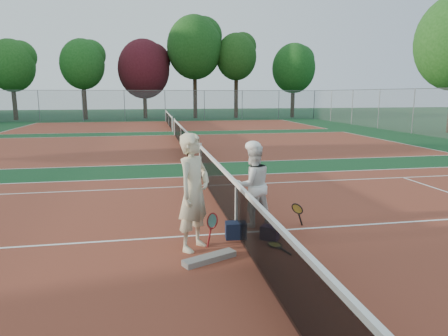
% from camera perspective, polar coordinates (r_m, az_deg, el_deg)
% --- Properties ---
extents(ground, '(130.00, 130.00, 0.00)m').
position_cam_1_polar(ground, '(7.85, 1.76, -9.29)').
color(ground, '#0E361A').
rests_on(ground, ground).
extents(court_main, '(23.77, 10.97, 0.01)m').
position_cam_1_polar(court_main, '(7.85, 1.76, -9.27)').
color(court_main, maroon).
rests_on(court_main, ground).
extents(court_far_a, '(23.77, 10.97, 0.01)m').
position_cam_1_polar(court_far_a, '(20.94, -6.11, 3.20)').
color(court_far_a, maroon).
rests_on(court_far_a, ground).
extents(court_far_b, '(23.77, 10.97, 0.01)m').
position_cam_1_polar(court_far_b, '(34.35, -7.88, 6.02)').
color(court_far_b, maroon).
rests_on(court_far_b, ground).
extents(net_main, '(0.10, 10.98, 1.02)m').
position_cam_1_polar(net_main, '(7.69, 1.78, -5.71)').
color(net_main, black).
rests_on(net_main, ground).
extents(net_far_a, '(0.10, 10.98, 1.02)m').
position_cam_1_polar(net_far_a, '(20.88, -6.13, 4.58)').
color(net_far_a, black).
rests_on(net_far_a, ground).
extents(net_far_b, '(0.10, 10.98, 1.02)m').
position_cam_1_polar(net_far_b, '(34.31, -7.90, 6.87)').
color(net_far_b, black).
rests_on(net_far_b, ground).
extents(fence_back, '(32.00, 0.06, 3.00)m').
position_cam_1_polar(fence_back, '(41.26, -8.41, 8.84)').
color(fence_back, slate).
rests_on(fence_back, ground).
extents(player_a, '(0.85, 0.88, 2.02)m').
position_cam_1_polar(player_a, '(6.82, -4.33, -3.48)').
color(player_a, beige).
rests_on(player_a, ground).
extents(player_b, '(0.93, 0.79, 1.68)m').
position_cam_1_polar(player_b, '(8.11, 4.09, -2.46)').
color(player_b, white).
rests_on(player_b, ground).
extents(racket_red, '(0.33, 0.34, 0.58)m').
position_cam_1_polar(racket_red, '(7.16, -1.68, -8.79)').
color(racket_red, maroon).
rests_on(racket_red, ground).
extents(racket_black_held, '(0.43, 0.43, 0.53)m').
position_cam_1_polar(racket_black_held, '(8.15, 10.39, -6.74)').
color(racket_black_held, black).
rests_on(racket_black_held, ground).
extents(racket_spare, '(0.44, 0.65, 0.05)m').
position_cam_1_polar(racket_spare, '(7.26, 7.26, -10.85)').
color(racket_spare, black).
rests_on(racket_spare, ground).
extents(sports_bag_navy, '(0.41, 0.30, 0.31)m').
position_cam_1_polar(sports_bag_navy, '(7.55, 1.70, -8.88)').
color(sports_bag_navy, black).
rests_on(sports_bag_navy, ground).
extents(sports_bag_purple, '(0.39, 0.37, 0.26)m').
position_cam_1_polar(sports_bag_purple, '(7.53, 6.57, -9.18)').
color(sports_bag_purple, black).
rests_on(sports_bag_purple, ground).
extents(net_cover_canvas, '(0.93, 0.58, 0.10)m').
position_cam_1_polar(net_cover_canvas, '(6.61, -2.07, -12.77)').
color(net_cover_canvas, slate).
rests_on(net_cover_canvas, ground).
extents(water_bottle, '(0.09, 0.09, 0.30)m').
position_cam_1_polar(water_bottle, '(7.70, 6.77, -8.56)').
color(water_bottle, '#C9E8FF').
rests_on(water_bottle, ground).
extents(tree_back_0, '(4.58, 4.58, 8.09)m').
position_cam_1_polar(tree_back_0, '(46.68, -28.13, 12.76)').
color(tree_back_0, '#382314').
rests_on(tree_back_0, ground).
extents(tree_back_1, '(4.48, 4.48, 8.24)m').
position_cam_1_polar(tree_back_1, '(44.86, -19.58, 13.76)').
color(tree_back_1, '#382314').
rests_on(tree_back_1, ground).
extents(tree_back_maroon, '(5.52, 5.52, 8.47)m').
position_cam_1_polar(tree_back_maroon, '(45.26, -11.39, 13.67)').
color(tree_back_maroon, '#382314').
rests_on(tree_back_maroon, ground).
extents(tree_back_3, '(5.95, 5.95, 11.02)m').
position_cam_1_polar(tree_back_3, '(45.22, -4.24, 16.77)').
color(tree_back_3, '#382314').
rests_on(tree_back_3, ground).
extents(tree_back_4, '(4.44, 4.44, 9.21)m').
position_cam_1_polar(tree_back_4, '(45.53, 1.76, 15.55)').
color(tree_back_4, '#382314').
rests_on(tree_back_4, ground).
extents(tree_back_5, '(4.83, 4.83, 8.26)m').
position_cam_1_polar(tree_back_5, '(46.94, 9.92, 13.84)').
color(tree_back_5, '#382314').
rests_on(tree_back_5, ground).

